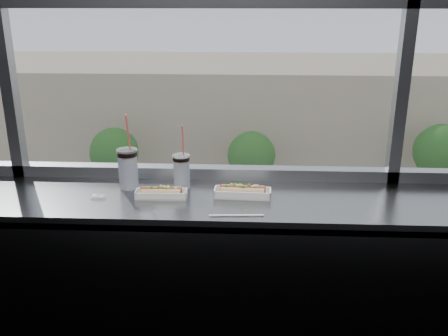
{
  "coord_description": "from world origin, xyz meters",
  "views": [
    {
      "loc": [
        0.24,
        -1.02,
        2.03
      ],
      "look_at": [
        0.13,
        1.23,
        1.25
      ],
      "focal_mm": 40.0,
      "sensor_mm": 36.0,
      "label": 1
    }
  ],
  "objects_px": {
    "loose_straw": "(236,215)",
    "pedestrian_c": "(349,188)",
    "hotdog_tray_right": "(243,191)",
    "soda_cup_left": "(128,167)",
    "car_far_b": "(283,213)",
    "car_near_d": "(426,294)",
    "pedestrian_d": "(395,186)",
    "car_near_c": "(211,288)",
    "car_far_a": "(49,209)",
    "pedestrian_a": "(136,185)",
    "tree_right": "(442,152)",
    "wrapper": "(98,196)",
    "tree_left": "(114,152)",
    "hotdog_tray_left": "(161,193)",
    "soda_cup_right": "(182,170)",
    "car_near_b": "(120,287)",
    "pedestrian_b": "(204,193)",
    "tree_center": "(251,155)"
  },
  "relations": [
    {
      "from": "car_near_c",
      "to": "pedestrian_b",
      "type": "relative_size",
      "value": 2.94
    },
    {
      "from": "car_near_b",
      "to": "pedestrian_b",
      "type": "bearing_deg",
      "value": -16.23
    },
    {
      "from": "loose_straw",
      "to": "pedestrian_c",
      "type": "distance_m",
      "value": 31.75
    },
    {
      "from": "hotdog_tray_left",
      "to": "car_near_c",
      "type": "xyz_separation_m",
      "value": [
        -1.06,
        16.29,
        -11.03
      ]
    },
    {
      "from": "hotdog_tray_right",
      "to": "soda_cup_left",
      "type": "xyz_separation_m",
      "value": [
        -0.58,
        0.1,
        0.09
      ]
    },
    {
      "from": "car_far_b",
      "to": "hotdog_tray_right",
      "type": "bearing_deg",
      "value": 170.55
    },
    {
      "from": "loose_straw",
      "to": "tree_left",
      "type": "relative_size",
      "value": 0.05
    },
    {
      "from": "hotdog_tray_right",
      "to": "car_far_b",
      "type": "bearing_deg",
      "value": 88.02
    },
    {
      "from": "hotdog_tray_right",
      "to": "loose_straw",
      "type": "distance_m",
      "value": 0.23
    },
    {
      "from": "hotdog_tray_left",
      "to": "tree_right",
      "type": "height_order",
      "value": "hotdog_tray_left"
    },
    {
      "from": "loose_straw",
      "to": "soda_cup_left",
      "type": "bearing_deg",
      "value": 146.1
    },
    {
      "from": "car_near_c",
      "to": "car_far_b",
      "type": "xyz_separation_m",
      "value": [
        3.59,
        8.0,
        0.04
      ]
    },
    {
      "from": "soda_cup_right",
      "to": "loose_straw",
      "type": "xyz_separation_m",
      "value": [
        0.29,
        -0.34,
        -0.09
      ]
    },
    {
      "from": "soda_cup_left",
      "to": "loose_straw",
      "type": "bearing_deg",
      "value": -30.24
    },
    {
      "from": "car_near_c",
      "to": "pedestrian_d",
      "type": "height_order",
      "value": "car_near_c"
    },
    {
      "from": "wrapper",
      "to": "car_near_d",
      "type": "bearing_deg",
      "value": 62.95
    },
    {
      "from": "tree_center",
      "to": "tree_left",
      "type": "bearing_deg",
      "value": 180.0
    },
    {
      "from": "wrapper",
      "to": "pedestrian_d",
      "type": "distance_m",
      "value": 32.93
    },
    {
      "from": "hotdog_tray_left",
      "to": "tree_right",
      "type": "xyz_separation_m",
      "value": [
        12.57,
        28.29,
        -8.39
      ]
    },
    {
      "from": "car_near_b",
      "to": "pedestrian_a",
      "type": "height_order",
      "value": "pedestrian_a"
    },
    {
      "from": "soda_cup_right",
      "to": "pedestrian_b",
      "type": "height_order",
      "value": "soda_cup_right"
    },
    {
      "from": "pedestrian_a",
      "to": "tree_right",
      "type": "xyz_separation_m",
      "value": [
        19.51,
        0.06,
        2.62
      ]
    },
    {
      "from": "pedestrian_c",
      "to": "pedestrian_b",
      "type": "bearing_deg",
      "value": 99.8
    },
    {
      "from": "hotdog_tray_left",
      "to": "tree_center",
      "type": "bearing_deg",
      "value": 87.08
    },
    {
      "from": "hotdog_tray_right",
      "to": "car_far_b",
      "type": "height_order",
      "value": "hotdog_tray_right"
    },
    {
      "from": "car_near_c",
      "to": "car_far_b",
      "type": "height_order",
      "value": "car_far_b"
    },
    {
      "from": "pedestrian_c",
      "to": "car_near_c",
      "type": "bearing_deg",
      "value": 146.73
    },
    {
      "from": "pedestrian_b",
      "to": "tree_right",
      "type": "relative_size",
      "value": 0.38
    },
    {
      "from": "car_near_c",
      "to": "soda_cup_left",
      "type": "bearing_deg",
      "value": -175.54
    },
    {
      "from": "tree_right",
      "to": "pedestrian_a",
      "type": "bearing_deg",
      "value": -179.82
    },
    {
      "from": "loose_straw",
      "to": "car_far_b",
      "type": "relative_size",
      "value": 0.04
    },
    {
      "from": "car_near_c",
      "to": "tree_right",
      "type": "distance_m",
      "value": 18.35
    },
    {
      "from": "car_near_c",
      "to": "car_far_a",
      "type": "bearing_deg",
      "value": 53.44
    },
    {
      "from": "car_near_c",
      "to": "tree_right",
      "type": "height_order",
      "value": "tree_right"
    },
    {
      "from": "soda_cup_left",
      "to": "tree_left",
      "type": "xyz_separation_m",
      "value": [
        -8.08,
        28.17,
        -8.83
      ]
    },
    {
      "from": "tree_left",
      "to": "loose_straw",
      "type": "bearing_deg",
      "value": -73.14
    },
    {
      "from": "car_near_c",
      "to": "car_near_d",
      "type": "height_order",
      "value": "car_near_d"
    },
    {
      "from": "hotdog_tray_right",
      "to": "wrapper",
      "type": "relative_size",
      "value": 3.1
    },
    {
      "from": "soda_cup_right",
      "to": "pedestrian_d",
      "type": "height_order",
      "value": "soda_cup_right"
    },
    {
      "from": "car_near_c",
      "to": "pedestrian_a",
      "type": "distance_m",
      "value": 13.31
    },
    {
      "from": "tree_left",
      "to": "tree_right",
      "type": "distance_m",
      "value": 20.84
    },
    {
      "from": "pedestrian_a",
      "to": "tree_right",
      "type": "height_order",
      "value": "tree_right"
    },
    {
      "from": "hotdog_tray_left",
      "to": "pedestrian_c",
      "type": "relative_size",
      "value": 0.13
    },
    {
      "from": "pedestrian_d",
      "to": "pedestrian_b",
      "type": "bearing_deg",
      "value": 99.24
    },
    {
      "from": "pedestrian_d",
      "to": "tree_right",
      "type": "relative_size",
      "value": 0.37
    },
    {
      "from": "car_near_c",
      "to": "car_far_a",
      "type": "relative_size",
      "value": 1.02
    },
    {
      "from": "car_far_a",
      "to": "hotdog_tray_right",
      "type": "bearing_deg",
      "value": -147.67
    },
    {
      "from": "soda_cup_right",
      "to": "car_near_c",
      "type": "relative_size",
      "value": 0.05
    },
    {
      "from": "wrapper",
      "to": "tree_center",
      "type": "bearing_deg",
      "value": 88.09
    },
    {
      "from": "car_near_d",
      "to": "pedestrian_d",
      "type": "bearing_deg",
      "value": -16.68
    }
  ]
}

